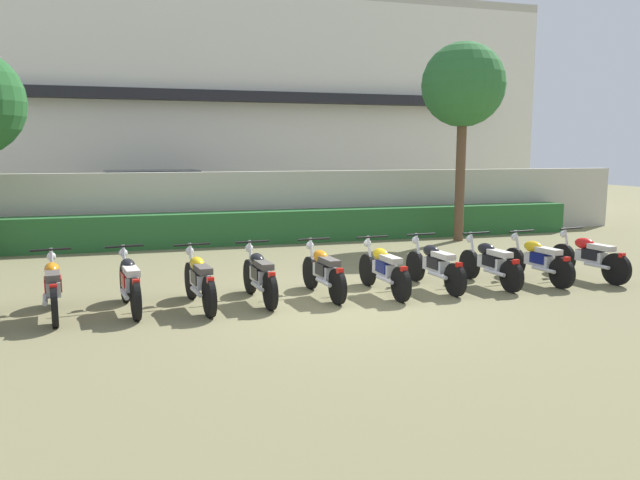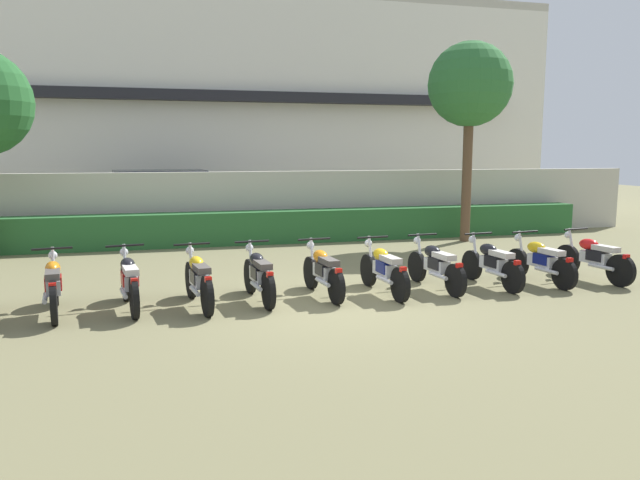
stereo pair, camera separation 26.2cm
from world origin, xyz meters
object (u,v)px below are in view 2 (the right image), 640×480
at_px(tree_far_side, 470,86).
at_px(motorcycle_in_row_9, 541,260).
at_px(motorcycle_in_row_2, 129,281).
at_px(motorcycle_in_row_7, 436,265).
at_px(parked_car, 165,201).
at_px(motorcycle_in_row_3, 198,279).
at_px(motorcycle_in_row_5, 323,271).
at_px(motorcycle_in_row_6, 384,269).
at_px(motorcycle_in_row_1, 54,285).
at_px(motorcycle_in_row_10, 593,257).
at_px(motorcycle_in_row_8, 492,263).
at_px(motorcycle_in_row_4, 259,275).

xyz_separation_m(tree_far_side, motorcycle_in_row_9, (-1.27, -5.30, -3.75)).
bearing_deg(motorcycle_in_row_2, motorcycle_in_row_7, -97.47).
height_order(parked_car, motorcycle_in_row_3, parked_car).
xyz_separation_m(tree_far_side, motorcycle_in_row_5, (-5.51, -5.23, -3.75)).
distance_m(parked_car, motorcycle_in_row_6, 10.23).
relative_size(motorcycle_in_row_1, motorcycle_in_row_5, 1.03).
xyz_separation_m(motorcycle_in_row_2, motorcycle_in_row_10, (8.57, -0.03, -0.01)).
height_order(motorcycle_in_row_2, motorcycle_in_row_5, motorcycle_in_row_2).
height_order(motorcycle_in_row_3, motorcycle_in_row_7, motorcycle_in_row_3).
bearing_deg(motorcycle_in_row_3, motorcycle_in_row_8, -96.25).
bearing_deg(motorcycle_in_row_6, motorcycle_in_row_8, -92.63).
relative_size(motorcycle_in_row_1, motorcycle_in_row_6, 0.98).
relative_size(motorcycle_in_row_2, motorcycle_in_row_4, 1.02).
bearing_deg(motorcycle_in_row_6, motorcycle_in_row_7, -87.98).
height_order(motorcycle_in_row_6, motorcycle_in_row_9, motorcycle_in_row_6).
relative_size(tree_far_side, motorcycle_in_row_1, 2.86).
xyz_separation_m(motorcycle_in_row_6, motorcycle_in_row_7, (1.04, 0.10, -0.00)).
bearing_deg(motorcycle_in_row_9, motorcycle_in_row_10, -98.39).
height_order(parked_car, motorcycle_in_row_8, parked_car).
height_order(tree_far_side, motorcycle_in_row_6, tree_far_side).
bearing_deg(motorcycle_in_row_8, motorcycle_in_row_5, 83.78).
distance_m(tree_far_side, motorcycle_in_row_9, 6.61).
height_order(motorcycle_in_row_9, motorcycle_in_row_10, motorcycle_in_row_10).
relative_size(parked_car, motorcycle_in_row_6, 2.42).
bearing_deg(motorcycle_in_row_10, motorcycle_in_row_3, 81.92).
bearing_deg(motorcycle_in_row_2, motorcycle_in_row_9, -98.22).
bearing_deg(motorcycle_in_row_8, motorcycle_in_row_7, 81.48).
xyz_separation_m(motorcycle_in_row_7, motorcycle_in_row_9, (2.12, -0.07, -0.00)).
height_order(motorcycle_in_row_1, motorcycle_in_row_2, same).
bearing_deg(motorcycle_in_row_4, parked_car, 2.83).
distance_m(tree_far_side, motorcycle_in_row_10, 6.51).
bearing_deg(motorcycle_in_row_7, motorcycle_in_row_5, 85.17).
xyz_separation_m(motorcycle_in_row_4, motorcycle_in_row_10, (6.51, -0.05, 0.00)).
height_order(motorcycle_in_row_3, motorcycle_in_row_6, motorcycle_in_row_3).
bearing_deg(motorcycle_in_row_4, motorcycle_in_row_7, -94.24).
relative_size(motorcycle_in_row_1, motorcycle_in_row_10, 1.00).
bearing_deg(motorcycle_in_row_5, motorcycle_in_row_7, -95.31).
xyz_separation_m(motorcycle_in_row_1, motorcycle_in_row_4, (3.16, 0.05, -0.01)).
height_order(motorcycle_in_row_1, motorcycle_in_row_4, motorcycle_in_row_1).
distance_m(motorcycle_in_row_1, motorcycle_in_row_8, 7.50).
xyz_separation_m(tree_far_side, motorcycle_in_row_1, (-9.79, -5.32, -3.73)).
relative_size(motorcycle_in_row_4, motorcycle_in_row_8, 1.00).
height_order(motorcycle_in_row_4, motorcycle_in_row_10, same).
bearing_deg(motorcycle_in_row_1, motorcycle_in_row_6, -97.55).
bearing_deg(motorcycle_in_row_5, parked_car, 8.94).
xyz_separation_m(parked_car, motorcycle_in_row_3, (0.31, -9.66, -0.48)).
relative_size(motorcycle_in_row_5, motorcycle_in_row_9, 1.00).
relative_size(motorcycle_in_row_3, motorcycle_in_row_10, 1.02).
distance_m(parked_car, motorcycle_in_row_8, 11.11).
relative_size(motorcycle_in_row_2, motorcycle_in_row_7, 0.96).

